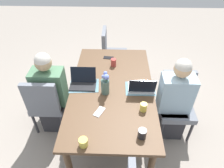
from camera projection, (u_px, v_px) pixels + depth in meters
ground_plane at (112, 125)px, 2.97m from camera, size 10.00×10.00×0.00m
dining_table at (112, 92)px, 2.54m from camera, size 1.83×1.02×0.74m
chair_far_left_near at (47, 102)px, 2.64m from camera, size 0.44×0.44×0.90m
person_far_left_near at (52, 97)px, 2.67m from camera, size 0.36×0.40×1.19m
chair_near_left_mid at (176, 101)px, 2.65m from camera, size 0.44×0.44×0.90m
person_near_left_mid at (173, 103)px, 2.58m from camera, size 0.36×0.40×1.19m
chair_head_right_right_near at (111, 51)px, 3.62m from camera, size 0.44×0.44×0.90m
flower_vase at (105, 84)px, 2.32m from camera, size 0.12×0.10×0.30m
placemat_far_left_near at (84, 86)px, 2.51m from camera, size 0.28×0.38×0.00m
placemat_near_left_mid at (140, 89)px, 2.47m from camera, size 0.26×0.36×0.00m
laptop_near_left_mid at (141, 87)px, 2.42m from camera, size 0.22×0.32×0.21m
laptop_far_left_near at (83, 82)px, 2.50m from camera, size 0.22×0.32×0.21m
coffee_mug_near_left at (142, 134)px, 1.90m from camera, size 0.08×0.08×0.10m
coffee_mug_near_right at (144, 107)px, 2.17m from camera, size 0.08×0.08×0.10m
coffee_mug_centre_left at (113, 63)px, 2.81m from camera, size 0.08×0.08×0.11m
coffee_mug_centre_right at (83, 142)px, 1.84m from camera, size 0.08×0.08×0.08m
phone_black at (109, 58)px, 3.00m from camera, size 0.09×0.16×0.01m
phone_silver at (99, 112)px, 2.17m from camera, size 0.17×0.13×0.01m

